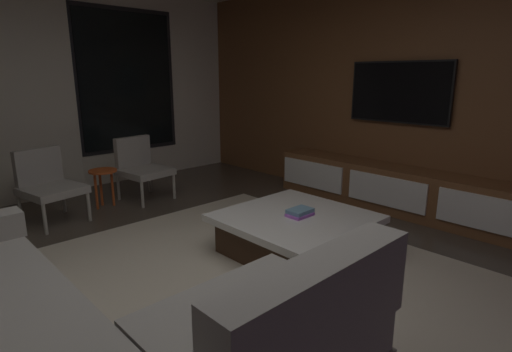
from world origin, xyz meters
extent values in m
plane|color=#473D33|center=(0.00, 0.00, 0.00)|extent=(9.20, 9.20, 0.00)
cube|color=silver|center=(0.00, 3.66, 1.35)|extent=(6.60, 0.12, 2.70)
cube|color=black|center=(1.30, 3.60, 1.45)|extent=(1.52, 0.02, 2.02)
cube|color=black|center=(1.30, 3.58, 1.45)|extent=(1.40, 0.03, 1.90)
cube|color=brown|center=(3.06, 0.00, 1.35)|extent=(0.12, 7.80, 2.70)
cube|color=beige|center=(0.35, -0.10, 0.01)|extent=(3.20, 3.80, 0.01)
cube|color=#9E9991|center=(-0.26, -0.78, 0.30)|extent=(1.07, 0.86, 0.24)
cube|color=#9E9991|center=(-0.26, -1.13, 0.62)|extent=(1.10, 0.20, 0.40)
cube|color=#372316|center=(1.07, 0.14, 0.15)|extent=(1.00, 1.00, 0.30)
cube|color=white|center=(1.07, 0.14, 0.33)|extent=(1.16, 1.16, 0.06)
cube|color=#B25ED2|center=(1.08, 0.10, 0.37)|extent=(0.22, 0.16, 0.02)
cube|color=#6590AB|center=(1.09, 0.11, 0.40)|extent=(0.21, 0.15, 0.03)
cylinder|color=#B2ADA0|center=(1.19, 2.28, 0.18)|extent=(0.04, 0.04, 0.36)
cylinder|color=#B2ADA0|center=(0.71, 2.22, 0.18)|extent=(0.04, 0.04, 0.36)
cylinder|color=#B2ADA0|center=(1.12, 2.78, 0.18)|extent=(0.04, 0.04, 0.36)
cylinder|color=#B2ADA0|center=(0.65, 2.72, 0.18)|extent=(0.04, 0.04, 0.36)
cube|color=#9E9991|center=(0.92, 2.50, 0.36)|extent=(0.61, 0.62, 0.08)
cube|color=#9E9991|center=(0.89, 2.74, 0.59)|extent=(0.49, 0.14, 0.38)
cylinder|color=#B2ADA0|center=(0.08, 2.22, 0.18)|extent=(0.04, 0.04, 0.36)
cylinder|color=#B2ADA0|center=(-0.39, 2.13, 0.18)|extent=(0.04, 0.04, 0.36)
cylinder|color=#B2ADA0|center=(-0.02, 2.71, 0.18)|extent=(0.04, 0.04, 0.36)
cylinder|color=#B2ADA0|center=(-0.49, 2.62, 0.18)|extent=(0.04, 0.04, 0.36)
cube|color=#9E9991|center=(-0.20, 2.42, 0.36)|extent=(0.64, 0.65, 0.08)
cube|color=#9E9991|center=(-0.25, 2.65, 0.59)|extent=(0.49, 0.17, 0.38)
cylinder|color=#BF4C1E|center=(0.30, 2.55, 0.23)|extent=(0.03, 0.03, 0.46)
cylinder|color=#BF4C1E|center=(0.50, 2.55, 0.23)|extent=(0.03, 0.03, 0.46)
cylinder|color=#BF4C1E|center=(0.40, 2.65, 0.23)|extent=(0.03, 0.03, 0.46)
cylinder|color=#BF4C1E|center=(0.40, 2.55, 0.45)|extent=(0.32, 0.32, 0.02)
cube|color=brown|center=(2.78, 0.10, 0.26)|extent=(0.44, 3.10, 0.52)
cube|color=white|center=(2.55, -0.94, 0.29)|extent=(0.02, 0.93, 0.33)
cube|color=white|center=(2.55, 0.10, 0.29)|extent=(0.02, 0.93, 0.33)
cube|color=white|center=(2.55, 1.15, 0.29)|extent=(0.02, 0.93, 0.33)
cube|color=black|center=(2.74, -0.75, 0.12)|extent=(0.33, 0.68, 0.19)
cube|color=#B7D358|center=(2.74, -1.01, 0.11)|extent=(0.03, 0.04, 0.17)
cube|color=#945D93|center=(2.74, -0.91, 0.12)|extent=(0.03, 0.04, 0.18)
cube|color=#D3CC63|center=(2.74, -0.80, 0.11)|extent=(0.03, 0.04, 0.16)
cube|color=#CAB688|center=(2.74, -0.70, 0.12)|extent=(0.03, 0.04, 0.18)
cube|color=#6B4BC2|center=(2.74, -0.60, 0.10)|extent=(0.03, 0.04, 0.15)
cube|color=#AF71D1|center=(2.74, -0.49, 0.10)|extent=(0.03, 0.04, 0.14)
cube|color=black|center=(2.95, 0.25, 1.35)|extent=(0.04, 1.20, 0.70)
cube|color=black|center=(2.95, 0.25, 1.35)|extent=(0.05, 1.16, 0.66)
camera|label=1|loc=(-1.47, -2.02, 1.55)|focal=28.29mm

